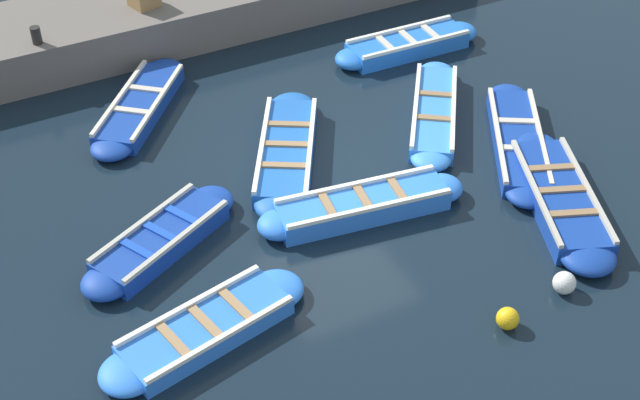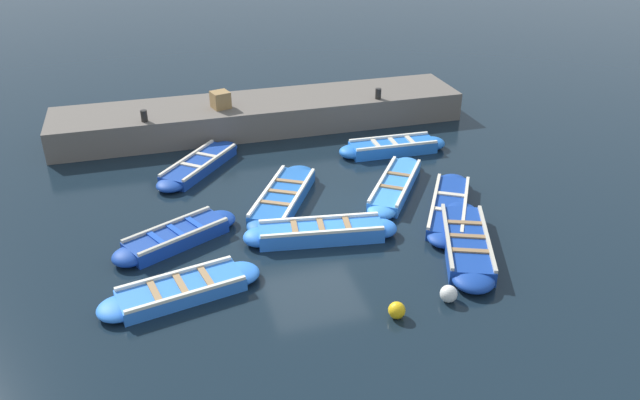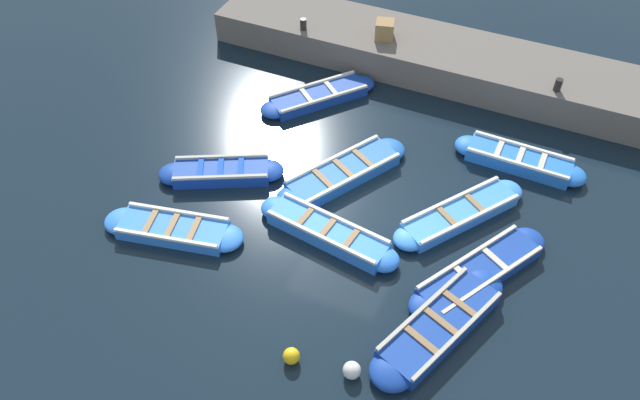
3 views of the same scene
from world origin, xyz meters
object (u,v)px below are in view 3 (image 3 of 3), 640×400
at_px(boat_stern_in, 221,172).
at_px(bollard_mid_north, 558,85).
at_px(boat_end_of_row, 460,214).
at_px(buoy_orange_near, 291,356).
at_px(boat_centre, 328,233).
at_px(wooden_crate, 385,30).
at_px(boat_broadside, 319,96).
at_px(bollard_north, 303,24).
at_px(boat_mid_row, 173,229).
at_px(boat_tucked, 519,160).
at_px(buoy_yellow_far, 352,370).
at_px(boat_drifting, 439,326).
at_px(boat_outer_right, 343,173).
at_px(boat_far_corner, 479,272).
at_px(buoy_white_drifting, 409,242).

xyz_separation_m(boat_stern_in, bollard_mid_north, (-5.82, 7.19, 0.95)).
relative_size(boat_end_of_row, buoy_orange_near, 10.20).
distance_m(boat_centre, wooden_crate, 7.34).
bearing_deg(boat_broadside, bollard_north, -144.54).
height_order(boat_mid_row, boat_broadside, boat_broadside).
bearing_deg(boat_tucked, bollard_north, -107.83).
height_order(buoy_orange_near, buoy_yellow_far, buoy_yellow_far).
height_order(boat_drifting, wooden_crate, wooden_crate).
relative_size(boat_outer_right, boat_end_of_row, 1.09).
height_order(boat_stern_in, bollard_mid_north, bollard_mid_north).
height_order(boat_outer_right, wooden_crate, wooden_crate).
relative_size(boat_broadside, wooden_crate, 6.13).
relative_size(boat_centre, wooden_crate, 6.97).
height_order(boat_drifting, boat_end_of_row, boat_drifting).
height_order(boat_outer_right, boat_far_corner, boat_outer_right).
distance_m(wooden_crate, buoy_orange_near, 10.57).
bearing_deg(buoy_yellow_far, wooden_crate, -163.17).
relative_size(boat_centre, buoy_white_drifting, 14.94).
relative_size(boat_stern_in, bollard_north, 9.10).
bearing_deg(buoy_white_drifting, boat_stern_in, -92.41).
height_order(bollard_north, wooden_crate, wooden_crate).
height_order(boat_stern_in, buoy_orange_near, boat_stern_in).
bearing_deg(boat_outer_right, boat_end_of_row, 87.15).
bearing_deg(boat_centre, buoy_white_drifting, 107.26).
distance_m(boat_centre, buoy_orange_near, 3.25).
bearing_deg(boat_tucked, boat_stern_in, -62.86).
height_order(boat_centre, buoy_orange_near, boat_centre).
height_order(boat_far_corner, buoy_white_drifting, boat_far_corner).
height_order(boat_mid_row, bollard_north, bollard_north).
bearing_deg(boat_drifting, boat_far_corner, 166.30).
height_order(boat_centre, boat_broadside, boat_centre).
bearing_deg(boat_tucked, boat_drifting, -4.78).
xyz_separation_m(boat_mid_row, buoy_yellow_far, (1.67, 5.16, 0.03)).
height_order(boat_end_of_row, bollard_north, bollard_north).
xyz_separation_m(boat_tucked, boat_end_of_row, (2.42, -0.91, -0.03)).
relative_size(boat_stern_in, buoy_white_drifting, 12.82).
bearing_deg(bollard_mid_north, buoy_white_drifting, -19.36).
distance_m(boat_stern_in, boat_far_corner, 6.78).
distance_m(boat_centre, boat_mid_row, 3.61).
distance_m(boat_far_corner, boat_broadside, 7.25).
bearing_deg(buoy_white_drifting, wooden_crate, -155.16).
distance_m(boat_outer_right, boat_stern_in, 3.09).
height_order(boat_drifting, bollard_mid_north, bollard_mid_north).
distance_m(boat_far_corner, wooden_crate, 8.37).
height_order(boat_stern_in, buoy_white_drifting, boat_stern_in).
bearing_deg(boat_mid_row, boat_far_corner, 103.78).
xyz_separation_m(boat_centre, wooden_crate, (-7.15, -1.26, 1.02)).
bearing_deg(boat_outer_right, boat_stern_in, -66.55).
bearing_deg(boat_centre, boat_mid_row, -68.24).
bearing_deg(boat_stern_in, bollard_north, -176.13).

